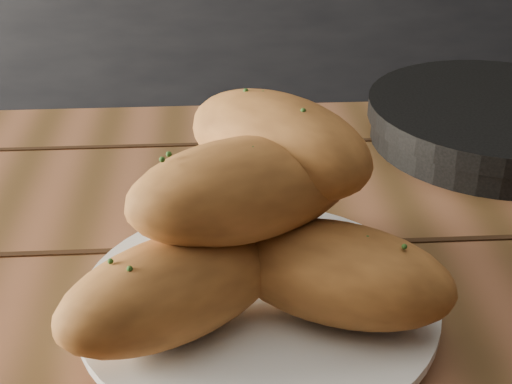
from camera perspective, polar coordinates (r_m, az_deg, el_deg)
The scene contains 4 objects.
counter at distance 2.54m, azimuth -11.26°, elevation 14.32°, with size 2.80×0.60×0.90m, color black.
plate at distance 0.51m, azimuth 0.14°, elevation -8.93°, with size 0.25×0.25×0.02m.
bread_rolls at distance 0.48m, azimuth -0.07°, elevation -2.44°, with size 0.28×0.24×0.14m.
skillet at distance 0.81m, azimuth 18.86°, elevation 5.41°, with size 0.40×0.28×0.05m.
Camera 1 is at (0.33, -0.74, 1.08)m, focal length 50.00 mm.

